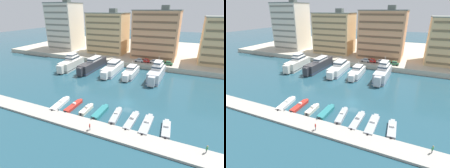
{
  "view_description": "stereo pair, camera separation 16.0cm",
  "coord_description": "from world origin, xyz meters",
  "views": [
    {
      "loc": [
        13.93,
        -43.11,
        24.99
      ],
      "look_at": [
        -7.43,
        5.42,
        2.5
      ],
      "focal_mm": 28.0,
      "sensor_mm": 36.0,
      "label": 1
    },
    {
      "loc": [
        14.07,
        -43.04,
        24.99
      ],
      "look_at": [
        -7.43,
        5.42,
        2.5
      ],
      "focal_mm": 28.0,
      "sensor_mm": 36.0,
      "label": 2
    }
  ],
  "objects": [
    {
      "name": "motorboat_grey_right",
      "position": [
        12.13,
        -8.89,
        0.44
      ],
      "size": [
        2.32,
        7.18,
        1.3
      ],
      "color": "#9EA3A8",
      "rests_on": "ground"
    },
    {
      "name": "car_silver_far_left",
      "position": [
        -6.7,
        36.26,
        3.14
      ],
      "size": [
        4.11,
        1.94,
        1.8
      ],
      "color": "#B7BCC1",
      "rests_on": "quay_promenade"
    },
    {
      "name": "ground_plane",
      "position": [
        0.0,
        0.0,
        0.0
      ],
      "size": [
        400.0,
        400.0,
        0.0
      ],
      "primitive_type": "plane",
      "color": "#234C5B"
    },
    {
      "name": "motorboat_red_left",
      "position": [
        -12.92,
        -8.62,
        0.42
      ],
      "size": [
        1.59,
        7.71,
        1.2
      ],
      "color": "red",
      "rests_on": "ground"
    },
    {
      "name": "apartment_block_left",
      "position": [
        -28.99,
        49.06,
        13.04
      ],
      "size": [
        21.13,
        14.62,
        23.65
      ],
      "color": "#E0BC84",
      "rests_on": "quay_promenade"
    },
    {
      "name": "car_green_center",
      "position": [
        6.49,
        36.21,
        3.14
      ],
      "size": [
        4.13,
        1.98,
        1.8
      ],
      "color": "#2D6642",
      "rests_on": "quay_promenade"
    },
    {
      "name": "motorboat_teal_center_left",
      "position": [
        -4.57,
        -8.58,
        0.47
      ],
      "size": [
        2.0,
        7.48,
        0.95
      ],
      "color": "teal",
      "rests_on": "ground"
    },
    {
      "name": "yacht_white_mid_left",
      "position": [
        -14.55,
        22.46,
        2.03
      ],
      "size": [
        5.23,
        18.99,
        6.82
      ],
      "color": "white",
      "rests_on": "ground"
    },
    {
      "name": "yacht_charcoal_left",
      "position": [
        -24.53,
        22.78,
        2.28
      ],
      "size": [
        4.42,
        21.71,
        7.18
      ],
      "color": "#333338",
      "rests_on": "ground"
    },
    {
      "name": "yacht_silver_center",
      "position": [
        4.0,
        22.28,
        2.61
      ],
      "size": [
        4.74,
        18.16,
        8.72
      ],
      "color": "silver",
      "rests_on": "ground"
    },
    {
      "name": "car_white_mid_left",
      "position": [
        0.22,
        36.72,
        3.14
      ],
      "size": [
        4.16,
        2.04,
        1.8
      ],
      "color": "white",
      "rests_on": "quay_promenade"
    },
    {
      "name": "bollard_west",
      "position": [
        -14.97,
        -12.6,
        0.84
      ],
      "size": [
        0.2,
        0.2,
        0.61
      ],
      "color": "#2D2D33",
      "rests_on": "pier_dock"
    },
    {
      "name": "apartment_block_mid_left",
      "position": [
        -2.22,
        49.41,
        13.72
      ],
      "size": [
        21.89,
        17.51,
        25.01
      ],
      "color": "tan",
      "rests_on": "quay_promenade"
    },
    {
      "name": "apartment_block_center_left",
      "position": [
        27.0,
        48.38,
        12.47
      ],
      "size": [
        17.08,
        15.75,
        22.49
      ],
      "color": "#E0BC84",
      "rests_on": "quay_promenade"
    },
    {
      "name": "apartment_block_far_left",
      "position": [
        -58.42,
        49.37,
        15.68
      ],
      "size": [
        17.92,
        15.92,
        28.92
      ],
      "color": "silver",
      "rests_on": "quay_promenade"
    },
    {
      "name": "yacht_ivory_far_left",
      "position": [
        -34.48,
        20.39,
        2.52
      ],
      "size": [
        5.72,
        18.08,
        8.47
      ],
      "color": "silver",
      "rests_on": "ground"
    },
    {
      "name": "car_green_center_left",
      "position": [
        3.67,
        36.06,
        3.14
      ],
      "size": [
        4.12,
        1.95,
        1.8
      ],
      "color": "#2D6642",
      "rests_on": "quay_promenade"
    },
    {
      "name": "motorboat_grey_center",
      "position": [
        -0.16,
        -8.64,
        0.52
      ],
      "size": [
        2.24,
        7.75,
        1.37
      ],
      "color": "#9EA3A8",
      "rests_on": "ground"
    },
    {
      "name": "car_red_left",
      "position": [
        -3.63,
        36.44,
        3.14
      ],
      "size": [
        4.22,
        2.17,
        1.8
      ],
      "color": "red",
      "rests_on": "quay_promenade"
    },
    {
      "name": "motorboat_white_far_left",
      "position": [
        -17.02,
        -9.25,
        0.45
      ],
      "size": [
        2.73,
        8.31,
        1.23
      ],
      "color": "white",
      "rests_on": "ground"
    },
    {
      "name": "pedestrian_mid_deck",
      "position": [
        -3.27,
        -16.17,
        1.55
      ],
      "size": [
        0.41,
        0.63,
        1.75
      ],
      "color": "#4C515B",
      "rests_on": "pier_dock"
    },
    {
      "name": "yacht_white_center_left",
      "position": [
        -6.11,
        21.45,
        1.72
      ],
      "size": [
        4.26,
        14.89,
        6.04
      ],
      "color": "white",
      "rests_on": "ground"
    },
    {
      "name": "motorboat_cream_mid_left",
      "position": [
        -8.56,
        -8.98,
        0.49
      ],
      "size": [
        1.57,
        5.94,
        1.42
      ],
      "color": "beige",
      "rests_on": "ground"
    },
    {
      "name": "bollard_west_mid",
      "position": [
        -5.02,
        -12.6,
        0.84
      ],
      "size": [
        0.2,
        0.2,
        0.61
      ],
      "color": "#2D2D33",
      "rests_on": "pier_dock"
    },
    {
      "name": "quay_promenade",
      "position": [
        0.0,
        67.8,
        1.08
      ],
      "size": [
        180.0,
        70.0,
        2.17
      ],
      "primitive_type": "cube",
      "color": "#BCB29E",
      "rests_on": "ground"
    },
    {
      "name": "pier_dock",
      "position": [
        0.0,
        -14.74,
        0.26
      ],
      "size": [
        120.0,
        4.78,
        0.51
      ],
      "primitive_type": "cube",
      "color": "#A8A399",
      "rests_on": "ground"
    },
    {
      "name": "motorboat_grey_center_right",
      "position": [
        4.01,
        -8.8,
        0.38
      ],
      "size": [
        1.96,
        8.54,
        1.29
      ],
      "color": "#9EA3A8",
      "rests_on": "ground"
    },
    {
      "name": "pedestrian_near_edge",
      "position": [
        19.91,
        -13.34,
        1.55
      ],
      "size": [
        0.42,
        0.62,
        1.74
      ],
      "color": "#4C515B",
      "rests_on": "pier_dock"
    },
    {
      "name": "motorboat_grey_mid_right",
      "position": [
        7.71,
        -8.96,
        0.42
      ],
      "size": [
        2.07,
        8.75,
        1.24
      ],
      "color": "#9EA3A8",
      "rests_on": "ground"
    }
  ]
}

